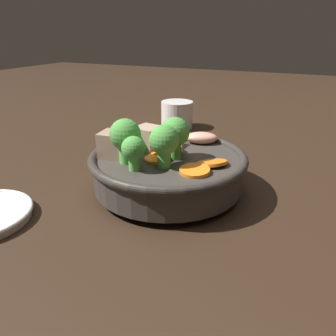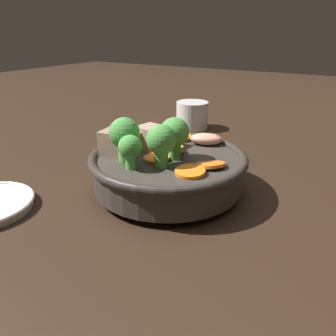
{
  "view_description": "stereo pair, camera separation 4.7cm",
  "coord_description": "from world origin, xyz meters",
  "views": [
    {
      "loc": [
        -0.39,
        -0.18,
        0.22
      ],
      "look_at": [
        0.0,
        0.0,
        0.04
      ],
      "focal_mm": 35.0,
      "sensor_mm": 36.0,
      "label": 1
    },
    {
      "loc": [
        -0.37,
        -0.22,
        0.22
      ],
      "look_at": [
        0.0,
        0.0,
        0.04
      ],
      "focal_mm": 35.0,
      "sensor_mm": 36.0,
      "label": 2
    }
  ],
  "objects": [
    {
      "name": "tea_cup",
      "position": [
        0.31,
        0.12,
        0.03
      ],
      "size": [
        0.07,
        0.07,
        0.06
      ],
      "color": "white",
      "rests_on": "ground_plane"
    },
    {
      "name": "ground_plane",
      "position": [
        0.0,
        0.0,
        0.0
      ],
      "size": [
        3.0,
        3.0,
        0.0
      ],
      "primitive_type": "plane",
      "color": "black"
    },
    {
      "name": "stirfry_bowl",
      "position": [
        -0.0,
        0.0,
        0.04
      ],
      "size": [
        0.23,
        0.23,
        0.11
      ],
      "color": "#38332D",
      "rests_on": "ground_plane"
    }
  ]
}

